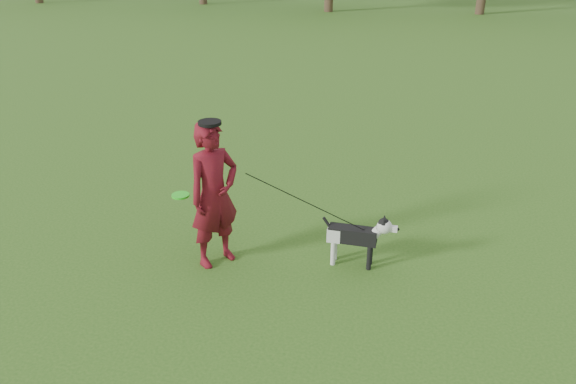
# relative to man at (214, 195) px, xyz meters

# --- Properties ---
(ground) EXTENTS (120.00, 120.00, 0.00)m
(ground) POSITION_rel_man_xyz_m (0.59, 0.19, -0.98)
(ground) COLOR #285116
(ground) RESTS_ON ground
(man) EXTENTS (0.79, 0.85, 1.95)m
(man) POSITION_rel_man_xyz_m (0.00, 0.00, 0.00)
(man) COLOR #540C1A
(man) RESTS_ON ground
(dog) EXTENTS (1.00, 0.20, 0.76)m
(dog) POSITION_rel_man_xyz_m (1.83, 0.36, -0.51)
(dog) COLOR black
(dog) RESTS_ON ground
(man_held_items) EXTENTS (2.53, 0.53, 1.45)m
(man_held_items) POSITION_rel_man_xyz_m (1.20, 0.15, -0.04)
(man_held_items) COLOR #23DA1B
(man_held_items) RESTS_ON ground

